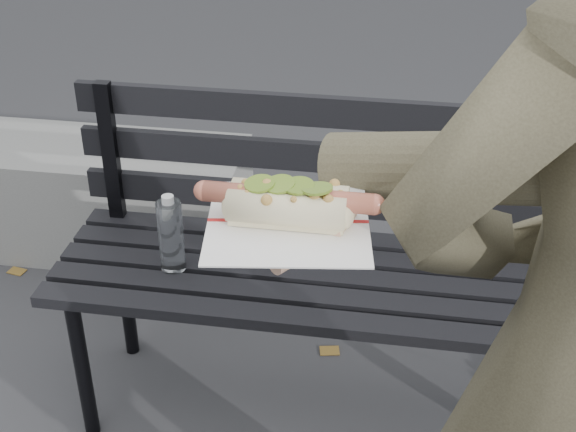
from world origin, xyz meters
TOP-DOWN VIEW (x-y plane):
  - park_bench at (0.06, 0.89)m, footprint 1.50×0.44m
  - concrete_block at (-0.97, 1.56)m, footprint 1.20×0.40m
  - held_hotdog at (0.26, 0.02)m, footprint 0.64×0.30m

SIDE VIEW (x-z plane):
  - concrete_block at x=-0.97m, z-range 0.00..0.40m
  - park_bench at x=0.06m, z-range 0.08..0.96m
  - held_hotdog at x=0.26m, z-range 1.10..1.29m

